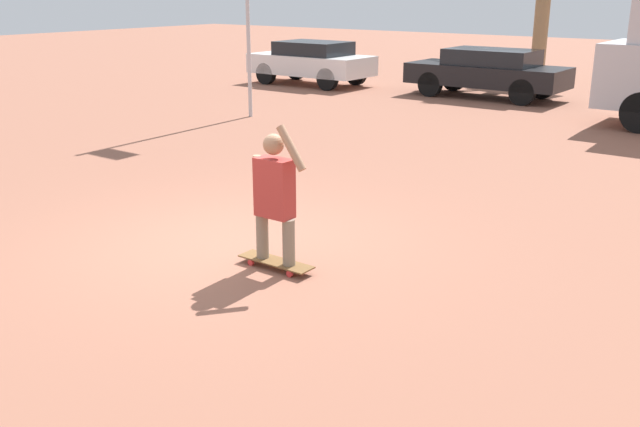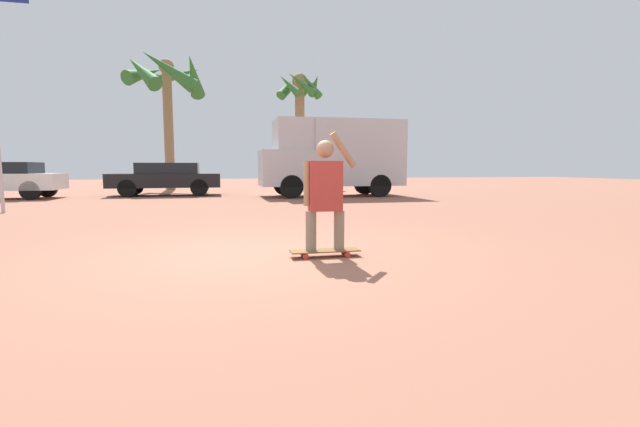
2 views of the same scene
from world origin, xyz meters
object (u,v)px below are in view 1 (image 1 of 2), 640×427
object	(u,v)px
person_skateboarder	(274,191)
parked_car_black	(488,71)
skateboard	(276,262)
parked_car_white	(311,61)

from	to	relation	value
person_skateboarder	parked_car_black	distance (m)	14.01
skateboard	parked_car_white	distance (m)	15.86
skateboard	parked_car_white	size ratio (longest dim) A/B	0.23
skateboard	parked_car_black	world-z (taller)	parked_car_black
parked_car_black	parked_car_white	bearing A→B (deg)	-172.90
person_skateboarder	skateboard	bearing A→B (deg)	0.00
skateboard	person_skateboarder	world-z (taller)	person_skateboarder
skateboard	person_skateboarder	distance (m)	0.82
person_skateboarder	parked_car_black	size ratio (longest dim) A/B	0.35
parked_car_black	parked_car_white	distance (m)	5.78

